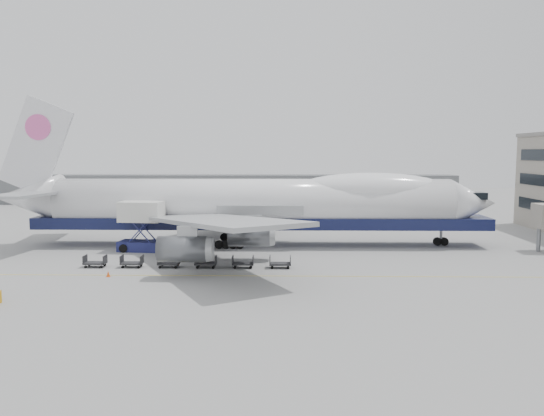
{
  "coord_description": "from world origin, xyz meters",
  "views": [
    {
      "loc": [
        3.88,
        -58.28,
        12.39
      ],
      "look_at": [
        2.56,
        6.0,
        5.63
      ],
      "focal_mm": 35.0,
      "sensor_mm": 36.0,
      "label": 1
    }
  ],
  "objects": [
    {
      "name": "airliner",
      "position": [
        0.64,
        12.0,
        5.62
      ],
      "size": [
        67.0,
        55.3,
        19.98
      ],
      "color": "white",
      "rests_on": "ground"
    },
    {
      "name": "dolly_5",
      "position": [
        3.61,
        -2.23,
        0.53
      ],
      "size": [
        2.3,
        1.35,
        1.3
      ],
      "color": "#2D2D30",
      "rests_on": "ground"
    },
    {
      "name": "dolly_2",
      "position": [
        -8.43,
        -2.23,
        0.53
      ],
      "size": [
        2.3,
        1.35,
        1.3
      ],
      "color": "#2D2D30",
      "rests_on": "ground"
    },
    {
      "name": "traffic_cone",
      "position": [
        -13.59,
        -6.63,
        0.28
      ],
      "size": [
        0.4,
        0.4,
        0.59
      ],
      "rotation": [
        0.0,
        0.0,
        0.37
      ],
      "color": "#D8490B",
      "rests_on": "ground"
    },
    {
      "name": "dolly_0",
      "position": [
        -16.46,
        -2.23,
        0.53
      ],
      "size": [
        2.3,
        1.35,
        1.3
      ],
      "color": "#2D2D30",
      "rests_on": "ground"
    },
    {
      "name": "catering_truck",
      "position": [
        -13.88,
        7.42,
        3.47
      ],
      "size": [
        6.0,
        4.44,
        6.26
      ],
      "rotation": [
        0.0,
        0.0,
        -0.11
      ],
      "color": "navy",
      "rests_on": "ground"
    },
    {
      "name": "apron_line",
      "position": [
        0.0,
        -6.0,
        0.01
      ],
      "size": [
        60.0,
        0.15,
        0.01
      ],
      "primitive_type": "cube",
      "color": "gold",
      "rests_on": "ground"
    },
    {
      "name": "dolly_4",
      "position": [
        -0.4,
        -2.23,
        0.53
      ],
      "size": [
        2.3,
        1.35,
        1.3
      ],
      "color": "#2D2D30",
      "rests_on": "ground"
    },
    {
      "name": "hangar",
      "position": [
        -10.0,
        70.0,
        3.5
      ],
      "size": [
        110.0,
        8.0,
        7.0
      ],
      "primitive_type": "cube",
      "color": "slate",
      "rests_on": "ground"
    },
    {
      "name": "ground",
      "position": [
        0.0,
        0.0,
        0.0
      ],
      "size": [
        260.0,
        260.0,
        0.0
      ],
      "primitive_type": "plane",
      "color": "gray",
      "rests_on": "ground"
    },
    {
      "name": "dolly_3",
      "position": [
        -4.42,
        -2.23,
        0.53
      ],
      "size": [
        2.3,
        1.35,
        1.3
      ],
      "color": "#2D2D30",
      "rests_on": "ground"
    },
    {
      "name": "dolly_1",
      "position": [
        -12.45,
        -2.23,
        0.53
      ],
      "size": [
        2.3,
        1.35,
        1.3
      ],
      "color": "#2D2D30",
      "rests_on": "ground"
    }
  ]
}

